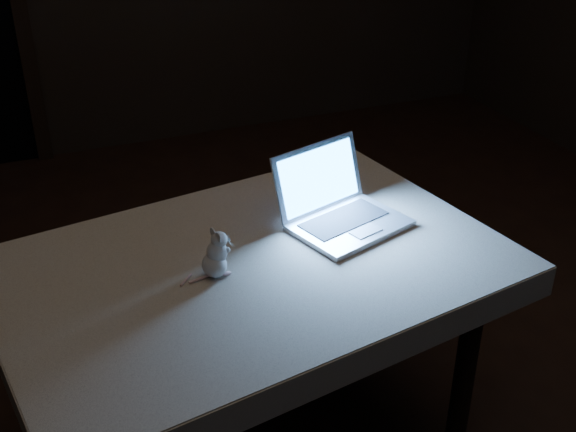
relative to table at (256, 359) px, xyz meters
name	(u,v)px	position (x,y,z in m)	size (l,w,h in m)	color
floor	(323,418)	(0.23, 0.01, -0.33)	(5.00, 5.00, 0.00)	black
table	(256,359)	(0.00, 0.00, 0.00)	(1.25, 0.80, 0.67)	black
tablecloth	(254,271)	(0.01, 0.01, 0.30)	(1.34, 0.89, 0.09)	beige
laptop	(351,195)	(0.32, 0.06, 0.45)	(0.32, 0.28, 0.21)	silver
plush_mouse	(214,254)	(-0.12, -0.03, 0.41)	(0.09, 0.09, 0.13)	silver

